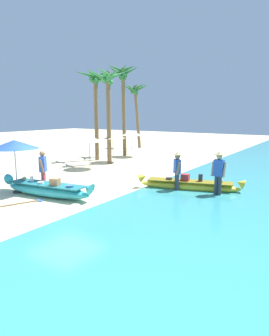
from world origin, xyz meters
TOP-DOWN VIEW (x-y plane):
  - ground_plane at (0.00, 0.00)m, footprint 80.00×80.00m
  - boat_cyan_foreground at (-0.45, -0.47)m, footprint 4.23×1.35m
  - boat_yellow_midground at (3.78, 3.37)m, footprint 4.32×1.82m
  - person_vendor_hatted at (3.43, 2.91)m, footprint 0.51×0.54m
  - person_tourist_customer at (-1.05, -0.13)m, footprint 0.48×0.57m
  - person_vendor_assistant at (5.06, 3.13)m, footprint 0.56×0.44m
  - patio_umbrella_large at (-1.94, -0.76)m, footprint 1.91×1.91m
  - parasol_row_0 at (-3.14, 4.91)m, footprint 1.60×1.60m
  - parasol_row_1 at (-3.50, 7.57)m, footprint 1.60×1.60m
  - parasol_row_2 at (-3.92, 10.40)m, footprint 1.60×1.60m
  - palm_tree_tall_inland at (-5.01, 7.72)m, footprint 2.47×2.57m
  - palm_tree_leaning_seaward at (-3.39, 7.02)m, footprint 2.28×2.74m
  - palm_tree_mid_cluster at (-7.18, 15.76)m, footprint 2.55×2.65m
  - palm_tree_far_behind at (-4.83, 10.58)m, footprint 2.52×2.86m
  - paddle at (-0.42, -1.54)m, footprint 0.85×1.73m

SIDE VIEW (x-z plane):
  - ground_plane at x=0.00m, z-range 0.00..0.00m
  - paddle at x=-0.42m, z-range 0.00..0.06m
  - boat_yellow_midground at x=3.78m, z-range -0.12..0.62m
  - boat_cyan_foreground at x=-0.45m, z-range -0.11..0.69m
  - person_tourist_customer at x=-1.05m, z-range 0.11..1.83m
  - person_vendor_hatted at x=3.43m, z-range 0.13..1.82m
  - person_vendor_assistant at x=5.06m, z-range 0.14..1.93m
  - parasol_row_0 at x=-3.14m, z-range 0.79..2.70m
  - parasol_row_1 at x=-3.50m, z-range 0.79..2.70m
  - parasol_row_2 at x=-3.92m, z-range 0.79..2.70m
  - patio_umbrella_large at x=-1.94m, z-range 0.88..3.04m
  - palm_tree_leaning_seaward at x=-3.39m, z-range 1.73..7.77m
  - palm_tree_tall_inland at x=-5.01m, z-range 1.78..7.93m
  - palm_tree_mid_cluster at x=-7.18m, z-range 1.90..7.98m
  - palm_tree_far_behind at x=-4.83m, z-range 2.12..8.94m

